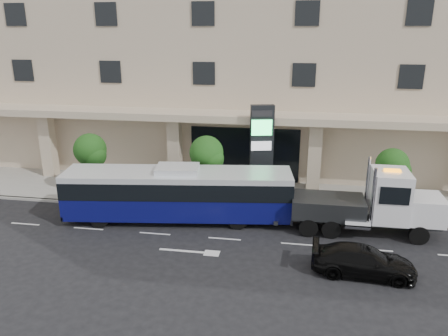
% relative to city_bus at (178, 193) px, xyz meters
% --- Properties ---
extents(ground, '(120.00, 120.00, 0.00)m').
position_rel_city_bus_xyz_m(ground, '(3.14, -0.58, -1.73)').
color(ground, black).
rests_on(ground, ground).
extents(sidewalk, '(120.00, 6.00, 0.15)m').
position_rel_city_bus_xyz_m(sidewalk, '(3.14, 4.42, -1.65)').
color(sidewalk, gray).
rests_on(sidewalk, ground).
extents(curb, '(120.00, 0.30, 0.15)m').
position_rel_city_bus_xyz_m(curb, '(3.14, 1.42, -1.65)').
color(curb, gray).
rests_on(curb, ground).
extents(convention_center, '(60.00, 17.60, 20.00)m').
position_rel_city_bus_xyz_m(convention_center, '(3.14, 14.84, 8.24)').
color(convention_center, '#C6B195').
rests_on(convention_center, ground).
extents(tree_left, '(2.27, 2.20, 4.22)m').
position_rel_city_bus_xyz_m(tree_left, '(-6.83, 3.01, 1.38)').
color(tree_left, '#422B19').
rests_on(tree_left, sidewalk).
extents(tree_mid, '(2.28, 2.20, 4.38)m').
position_rel_city_bus_xyz_m(tree_mid, '(1.17, 3.01, 1.53)').
color(tree_mid, '#422B19').
rests_on(tree_mid, sidewalk).
extents(tree_right, '(2.10, 2.00, 4.04)m').
position_rel_city_bus_xyz_m(tree_right, '(12.67, 3.01, 1.31)').
color(tree_right, '#422B19').
rests_on(tree_right, sidewalk).
extents(city_bus, '(13.66, 4.52, 3.40)m').
position_rel_city_bus_xyz_m(city_bus, '(0.00, 0.00, 0.00)').
color(city_bus, black).
rests_on(city_bus, ground).
extents(tow_truck, '(9.20, 2.39, 4.20)m').
position_rel_city_bus_xyz_m(tow_truck, '(11.17, -0.02, -0.00)').
color(tow_truck, '#2D3033').
rests_on(tow_truck, ground).
extents(black_sedan, '(4.91, 2.26, 1.39)m').
position_rel_city_bus_xyz_m(black_sedan, '(10.14, -4.60, -1.03)').
color(black_sedan, black).
rests_on(black_sedan, ground).
extents(signage_pylon, '(1.62, 0.90, 6.17)m').
position_rel_city_bus_xyz_m(signage_pylon, '(4.56, 4.69, 1.55)').
color(signage_pylon, black).
rests_on(signage_pylon, sidewalk).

